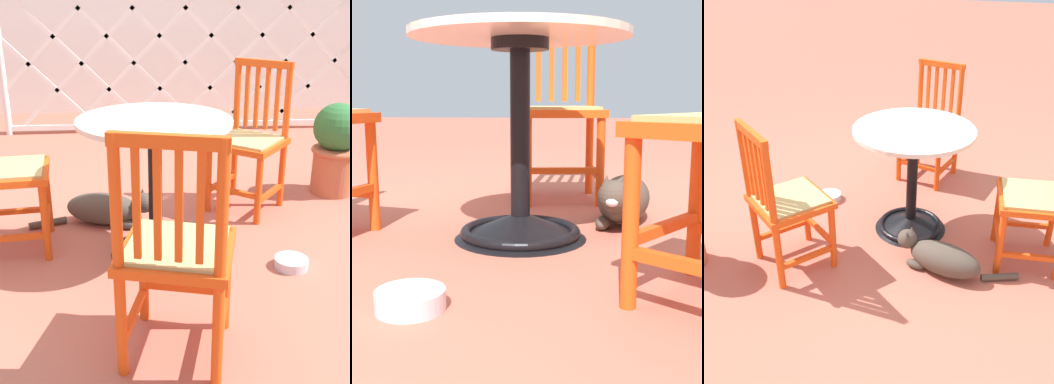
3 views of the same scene
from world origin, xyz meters
TOP-DOWN VIEW (x-y plane):
  - ground_plane at (0.00, 0.00)m, footprint 24.00×24.00m
  - lattice_fence_panel at (0.45, 2.44)m, footprint 4.11×0.06m
  - cafe_table at (0.02, -0.06)m, footprint 0.76×0.76m
  - orange_chair_near_fence at (-0.75, 0.07)m, footprint 0.44×0.44m
  - orange_chair_by_planter at (0.05, -0.87)m, footprint 0.49×0.49m
  - orange_chair_at_corner at (0.64, 0.52)m, footprint 0.56×0.56m
  - tabby_cat at (-0.23, 0.33)m, footprint 0.75×0.31m
  - terracotta_planter at (1.27, 0.71)m, footprint 0.32×0.32m
  - pet_water_bowl at (0.70, -0.27)m, footprint 0.17×0.17m

SIDE VIEW (x-z plane):
  - ground_plane at x=0.00m, z-range 0.00..0.00m
  - pet_water_bowl at x=0.70m, z-range 0.00..0.05m
  - tabby_cat at x=-0.23m, z-range -0.02..0.21m
  - cafe_table at x=0.02m, z-range -0.08..0.65m
  - terracotta_planter at x=1.27m, z-range 0.02..0.64m
  - orange_chair_near_fence at x=-0.75m, z-range -0.02..0.89m
  - orange_chair_by_planter at x=0.05m, z-range -0.02..0.89m
  - orange_chair_at_corner at x=0.64m, z-range -0.02..0.89m
  - lattice_fence_panel at x=0.45m, z-range 0.00..1.33m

